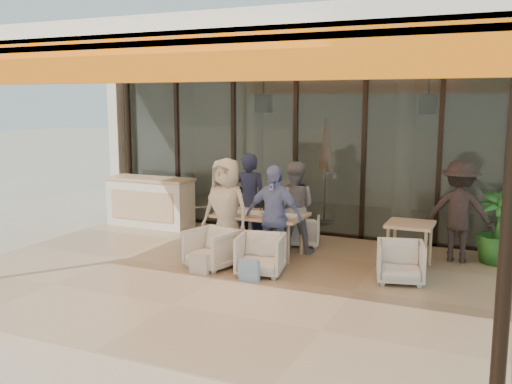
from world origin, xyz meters
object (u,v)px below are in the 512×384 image
Objects in this scene: diner_grey at (293,207)px; diner_periwinkle at (273,216)px; dining_table at (260,217)px; diner_cream at (226,210)px; host_counter at (150,202)px; chair_far_left at (261,225)px; potted_palm at (497,229)px; chair_near_right at (261,253)px; side_chair at (400,260)px; diner_navy at (249,201)px; side_table at (410,229)px; chair_near_left at (212,247)px; chair_far_right at (303,230)px; standing_woman at (459,212)px.

diner_periwinkle is at bearing 76.17° from diner_grey.
dining_table is 0.64m from diner_cream.
host_counter is 1.13× the size of diner_periwinkle.
chair_far_left is at bearing -44.59° from diner_grey.
chair_far_left is 0.38× the size of diner_grey.
dining_table is at bearing -163.04° from potted_palm.
dining_table reaches higher than chair_near_right.
side_chair is at bearing 3.36° from diner_periwinkle.
diner_navy is 0.90m from diner_cream.
diner_periwinkle is at bearing -159.74° from side_table.
dining_table is 2.22× the size of side_chair.
chair_far_left is at bearing 166.90° from side_table.
host_counter is at bearing -25.11° from diner_grey.
chair_near_right is (0.84, 0.00, -0.00)m from chair_near_left.
diner_periwinkle is 2.14m from side_table.
chair_far_right is 0.38× the size of diner_grey.
standing_woman is at bearing 17.81° from dining_table.
diner_cream is (-0.84, -0.90, 0.05)m from diner_grey.
chair_near_right is at bearing -25.06° from diner_cream.
chair_near_right is 0.43× the size of diner_periwinkle.
chair_far_left is at bearing 102.95° from chair_near_right.
standing_woman is 1.44× the size of potted_palm.
chair_far_right is (0.43, 0.94, -0.38)m from dining_table.
chair_near_left reaches higher than chair_far_right.
dining_table is 1.10m from chair_near_right.
potted_palm is at bearing 176.66° from diner_navy.
diner_navy is at bearing 110.06° from chair_near_right.
chair_far_left is 0.38× the size of diner_periwinkle.
chair_near_right is 3.33m from standing_woman.
side_chair is (2.43, -0.47, -0.35)m from dining_table.
chair_far_left is 0.36× the size of diner_navy.
potted_palm is at bearing 29.60° from diner_periwinkle.
chair_far_left is 0.91× the size of side_chair.
diner_cream is (2.60, -1.59, 0.32)m from host_counter.
standing_woman reaches higher than dining_table.
diner_periwinkle is (0.43, -0.46, 0.13)m from dining_table.
chair_near_left is 0.41× the size of standing_woman.
diner_periwinkle is at bearing 5.70° from diner_cream.
chair_far_right is 0.70m from diner_grey.
chair_far_right is at bearing -161.97° from diner_navy.
dining_table is 2.01× the size of side_table.
diner_grey is 1.36× the size of potted_palm.
diner_grey reaches higher than dining_table.
potted_palm reaches higher than side_chair.
standing_woman reaches higher than chair_near_right.
host_counter is 1.57× the size of potted_palm.
diner_cream reaches higher than chair_near_left.
side_table is at bearing 161.57° from diner_grey.
chair_near_left is 0.43× the size of diner_grey.
host_counter is 3.22m from dining_table.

